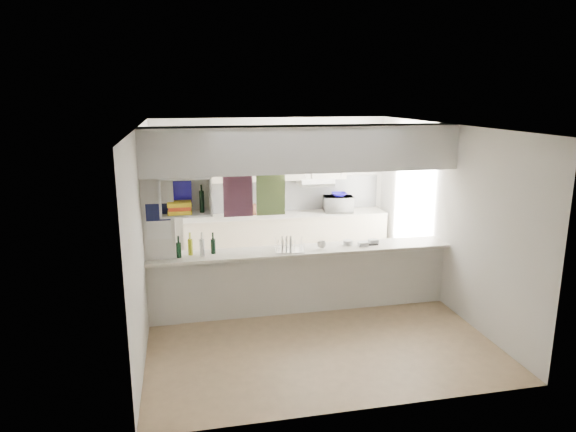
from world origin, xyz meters
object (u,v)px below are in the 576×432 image
object	(u,v)px
microwave	(338,204)
wine_bottles	(196,247)
bowl	(339,195)
dish_rack	(289,245)

from	to	relation	value
microwave	wine_bottles	xyz separation A→B (m)	(-2.61, -2.10, -0.03)
bowl	wine_bottles	size ratio (longest dim) A/B	0.53
wine_bottles	bowl	bearing A→B (deg)	38.49
bowl	wine_bottles	bearing A→B (deg)	-141.51
bowl	wine_bottles	xyz separation A→B (m)	(-2.61, -2.08, -0.20)
microwave	bowl	xyz separation A→B (m)	(-0.00, -0.02, 0.18)
microwave	dish_rack	bearing A→B (deg)	66.60
bowl	dish_rack	bearing A→B (deg)	-122.86
bowl	wine_bottles	distance (m)	3.34
microwave	dish_rack	distance (m)	2.54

